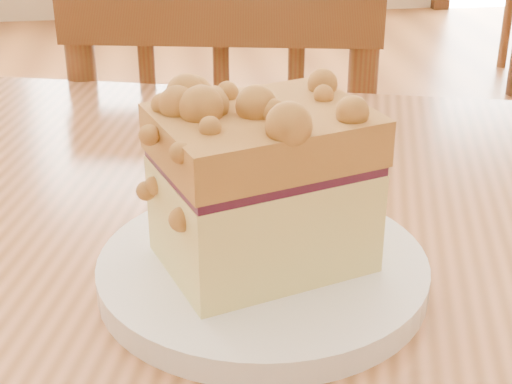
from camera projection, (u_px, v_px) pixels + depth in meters
cafe_chair_main at (234, 261)px, 1.13m from camera, size 0.45×0.45×0.86m
plate at (263, 271)px, 0.50m from camera, size 0.21×0.21×0.02m
cake_slice at (262, 179)px, 0.47m from camera, size 0.14×0.12×0.12m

